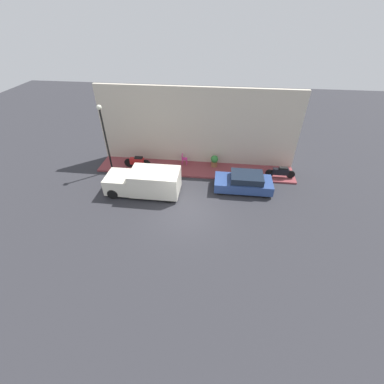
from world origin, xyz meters
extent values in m
plane|color=#2D2D33|center=(0.00, 0.00, 0.00)|extent=(60.00, 60.00, 0.00)
cube|color=brown|center=(5.07, 0.00, 0.07)|extent=(2.22, 14.91, 0.13)
cube|color=beige|center=(6.33, 0.00, 2.95)|extent=(0.30, 14.91, 5.89)
cube|color=#2D4784|center=(2.90, -3.55, 0.48)|extent=(1.77, 3.89, 0.64)
cube|color=#192333|center=(2.90, -3.74, 1.03)|extent=(1.56, 2.14, 0.45)
cylinder|color=black|center=(2.13, -2.05, 0.29)|extent=(0.20, 0.59, 0.59)
cylinder|color=black|center=(3.66, -2.05, 0.29)|extent=(0.20, 0.59, 0.59)
cylinder|color=black|center=(2.13, -5.05, 0.29)|extent=(0.20, 0.59, 0.59)
cylinder|color=black|center=(3.66, -5.05, 0.29)|extent=(0.20, 0.59, 0.59)
cube|color=silver|center=(1.77, 2.29, 0.96)|extent=(1.99, 3.19, 1.53)
cube|color=silver|center=(1.77, 4.75, 0.73)|extent=(1.90, 1.72, 1.07)
cube|color=#192333|center=(1.77, 5.00, 1.03)|extent=(1.70, 0.94, 0.43)
cylinder|color=black|center=(0.91, 5.00, 0.35)|extent=(0.22, 0.71, 0.71)
cylinder|color=black|center=(2.64, 5.00, 0.35)|extent=(0.22, 0.71, 0.71)
cylinder|color=black|center=(0.91, 1.31, 0.35)|extent=(0.22, 0.71, 0.71)
cylinder|color=black|center=(2.64, 1.31, 0.35)|extent=(0.22, 0.71, 0.71)
cube|color=black|center=(4.57, -6.30, 0.62)|extent=(0.30, 1.13, 0.47)
cube|color=black|center=(4.57, -6.45, 0.91)|extent=(0.27, 0.61, 0.12)
cylinder|color=black|center=(4.57, -5.55, 0.43)|extent=(0.10, 0.60, 0.60)
cylinder|color=black|center=(4.57, -7.05, 0.43)|extent=(0.10, 0.60, 0.60)
cube|color=#B21E1E|center=(4.77, 4.45, 0.66)|extent=(0.30, 1.10, 0.49)
cube|color=black|center=(4.77, 4.30, 0.97)|extent=(0.27, 0.60, 0.12)
cylinder|color=black|center=(4.77, 5.15, 0.47)|extent=(0.10, 0.68, 0.68)
cylinder|color=black|center=(4.77, 3.76, 0.47)|extent=(0.10, 0.68, 0.68)
cylinder|color=black|center=(4.25, 6.33, 2.47)|extent=(0.12, 0.12, 4.68)
sphere|color=silver|center=(4.25, 6.33, 4.91)|extent=(0.34, 0.34, 0.34)
cylinder|color=brown|center=(5.60, -1.45, 0.33)|extent=(0.47, 0.47, 0.40)
sphere|color=#337F38|center=(5.60, -1.45, 0.76)|extent=(0.57, 0.57, 0.57)
cube|color=#D8338C|center=(5.63, 0.89, 0.61)|extent=(0.40, 0.40, 0.04)
cube|color=#D8338C|center=(5.63, 1.07, 0.82)|extent=(0.40, 0.04, 0.37)
cylinder|color=#D8338C|center=(5.46, 0.72, 0.36)|extent=(0.04, 0.04, 0.46)
cylinder|color=#D8338C|center=(5.81, 0.72, 0.36)|extent=(0.04, 0.04, 0.46)
cylinder|color=#D8338C|center=(5.46, 1.06, 0.36)|extent=(0.04, 0.04, 0.46)
cylinder|color=#D8338C|center=(5.81, 1.06, 0.36)|extent=(0.04, 0.04, 0.46)
camera|label=1|loc=(-11.86, -1.75, 10.53)|focal=24.00mm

